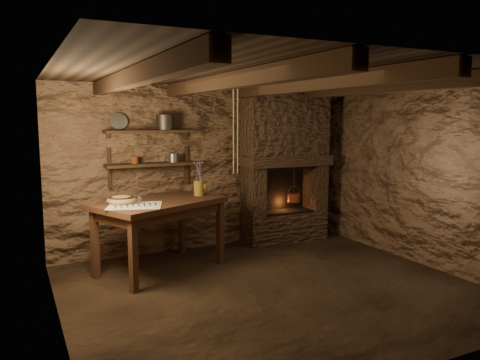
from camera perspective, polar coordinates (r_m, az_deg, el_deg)
name	(u,v)px	position (r m, az deg, el deg)	size (l,w,h in m)	color
floor	(272,289)	(5.48, 3.89, -13.08)	(4.50, 4.50, 0.00)	black
back_wall	(205,168)	(6.97, -4.30, 1.51)	(4.50, 0.04, 2.40)	#4B3223
front_wall	(412,219)	(3.62, 20.20, -4.48)	(4.50, 0.04, 2.40)	#4B3223
left_wall	(55,200)	(4.50, -21.61, -2.28)	(0.04, 4.00, 2.40)	#4B3223
right_wall	(421,174)	(6.60, 21.15, 0.69)	(0.04, 4.00, 2.40)	#4B3223
ceiling	(274,74)	(5.15, 4.13, 12.78)	(4.50, 4.00, 0.04)	black
beam_far_left	(135,77)	(4.58, -12.70, 12.17)	(0.14, 3.95, 0.16)	black
beam_mid_left	(232,81)	(4.91, -1.03, 12.01)	(0.14, 3.95, 0.16)	black
beam_mid_right	(312,84)	(5.41, 8.79, 11.50)	(0.14, 3.95, 0.16)	black
beam_far_right	(380,87)	(6.04, 16.73, 10.85)	(0.14, 3.95, 0.16)	black
shelf_lower	(152,164)	(6.53, -10.71, 1.88)	(1.25, 0.30, 0.04)	black
shelf_upper	(151,131)	(6.51, -10.81, 5.83)	(1.25, 0.30, 0.04)	black
hearth	(285,164)	(7.32, 5.50, 1.99)	(1.43, 0.51, 2.30)	#37251B
work_table	(161,233)	(6.04, -9.66, -6.38)	(1.81, 1.46, 0.90)	#311C11
linen_cloth	(135,205)	(5.66, -12.69, -3.05)	(0.61, 0.49, 0.01)	silver
pewter_cutlery_row	(135,205)	(5.64, -12.65, -2.98)	(0.51, 0.20, 0.01)	gray
drinking_glasses	(134,200)	(5.77, -12.79, -2.41)	(0.20, 0.06, 0.08)	white
stoneware_jug	(199,181)	(6.25, -5.05, -0.12)	(0.15, 0.15, 0.46)	olive
wooden_bowl	(121,200)	(5.83, -14.25, -2.42)	(0.35, 0.35, 0.12)	#9F7144
iron_stockpot	(165,123)	(6.56, -9.11, 6.87)	(0.25, 0.25, 0.19)	#2B2826
tin_pan	(119,121)	(6.51, -14.57, 6.93)	(0.23, 0.23, 0.03)	gray
small_kettle	(173,158)	(6.62, -8.14, 2.69)	(0.17, 0.13, 0.18)	gray
rusty_tin	(135,160)	(6.47, -12.72, 2.39)	(0.10, 0.10, 0.10)	#622B13
red_pot	(294,197)	(7.43, 6.58, -2.06)	(0.22, 0.21, 0.54)	maroon
hanging_ropes	(236,128)	(6.08, -0.54, 6.33)	(0.08, 0.08, 1.20)	tan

